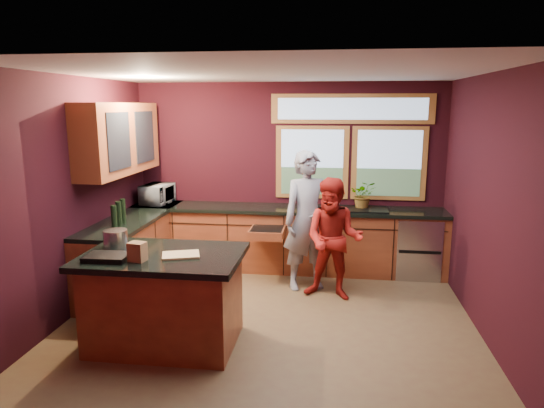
% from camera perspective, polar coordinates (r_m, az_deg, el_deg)
% --- Properties ---
extents(floor, '(4.50, 4.50, 0.00)m').
position_cam_1_polar(floor, '(5.65, -0.21, -13.24)').
color(floor, brown).
rests_on(floor, ground).
extents(room_shell, '(4.52, 4.02, 2.71)m').
position_cam_1_polar(room_shell, '(5.59, -5.88, 5.62)').
color(room_shell, black).
rests_on(room_shell, ground).
extents(back_counter, '(4.50, 0.64, 0.93)m').
position_cam_1_polar(back_counter, '(7.06, 3.24, -4.12)').
color(back_counter, '#5F2716').
rests_on(back_counter, floor).
extents(left_counter, '(0.64, 2.30, 0.93)m').
position_cam_1_polar(left_counter, '(6.77, -15.86, -5.24)').
color(left_counter, '#5F2716').
rests_on(left_counter, floor).
extents(island, '(1.55, 1.05, 0.95)m').
position_cam_1_polar(island, '(5.04, -12.50, -10.79)').
color(island, '#5F2716').
rests_on(island, floor).
extents(person_grey, '(0.78, 0.66, 1.81)m').
position_cam_1_polar(person_grey, '(6.27, 4.25, -1.98)').
color(person_grey, slate).
rests_on(person_grey, floor).
extents(person_red, '(0.83, 0.71, 1.52)m').
position_cam_1_polar(person_red, '(6.00, 7.26, -4.14)').
color(person_red, maroon).
rests_on(person_red, floor).
extents(microwave, '(0.40, 0.55, 0.29)m').
position_cam_1_polar(microwave, '(7.38, -13.33, 1.14)').
color(microwave, '#999999').
rests_on(microwave, left_counter).
extents(potted_plant, '(0.36, 0.31, 0.39)m').
position_cam_1_polar(potted_plant, '(6.96, 10.69, 1.06)').
color(potted_plant, '#999999').
rests_on(potted_plant, back_counter).
extents(paper_towel, '(0.12, 0.12, 0.28)m').
position_cam_1_polar(paper_towel, '(6.91, 7.47, 0.60)').
color(paper_towel, white).
rests_on(paper_towel, back_counter).
extents(cutting_board, '(0.41, 0.35, 0.02)m').
position_cam_1_polar(cutting_board, '(4.77, -10.68, -5.91)').
color(cutting_board, tan).
rests_on(cutting_board, island).
extents(stock_pot, '(0.24, 0.24, 0.18)m').
position_cam_1_polar(stock_pot, '(5.20, -17.93, -3.90)').
color(stock_pot, silver).
rests_on(stock_pot, island).
extents(paper_bag, '(0.17, 0.15, 0.18)m').
position_cam_1_polar(paper_bag, '(4.69, -15.56, -5.43)').
color(paper_bag, brown).
rests_on(paper_bag, island).
extents(black_tray, '(0.41, 0.29, 0.05)m').
position_cam_1_polar(black_tray, '(4.83, -18.82, -5.94)').
color(black_tray, black).
rests_on(black_tray, island).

